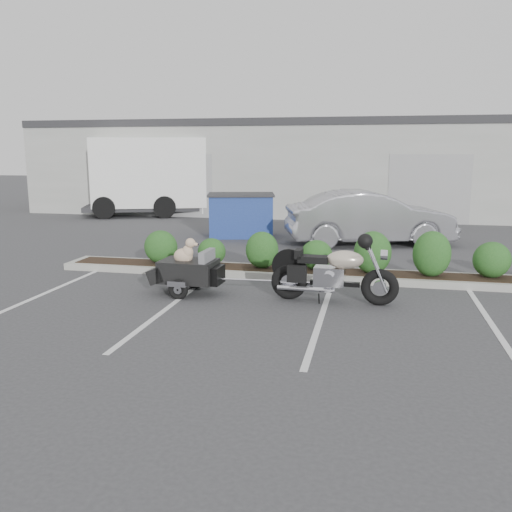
% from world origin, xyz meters
% --- Properties ---
extents(ground, '(90.00, 90.00, 0.00)m').
position_xyz_m(ground, '(0.00, 0.00, 0.00)').
color(ground, '#38383A').
rests_on(ground, ground).
extents(planter_kerb, '(12.00, 1.00, 0.15)m').
position_xyz_m(planter_kerb, '(1.00, 2.20, 0.07)').
color(planter_kerb, '#9E9E93').
rests_on(planter_kerb, ground).
extents(building, '(26.00, 10.00, 4.00)m').
position_xyz_m(building, '(0.00, 17.00, 2.00)').
color(building, '#9EA099').
rests_on(building, ground).
extents(motorcycle, '(2.33, 0.79, 1.34)m').
position_xyz_m(motorcycle, '(1.31, 0.28, 0.53)').
color(motorcycle, black).
rests_on(motorcycle, ground).
extents(pet_trailer, '(1.86, 1.04, 1.11)m').
position_xyz_m(pet_trailer, '(-1.47, 0.31, 0.47)').
color(pet_trailer, black).
rests_on(pet_trailer, ground).
extents(sedan, '(5.10, 3.01, 1.59)m').
position_xyz_m(sedan, '(1.88, 6.76, 0.79)').
color(sedan, '#A2A1A8').
rests_on(sedan, ground).
extents(dumpster, '(2.37, 1.89, 1.38)m').
position_xyz_m(dumpster, '(-2.18, 7.50, 0.70)').
color(dumpster, navy).
rests_on(dumpster, ground).
extents(delivery_truck, '(7.43, 4.44, 3.24)m').
position_xyz_m(delivery_truck, '(-6.60, 12.62, 1.56)').
color(delivery_truck, white).
rests_on(delivery_truck, ground).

